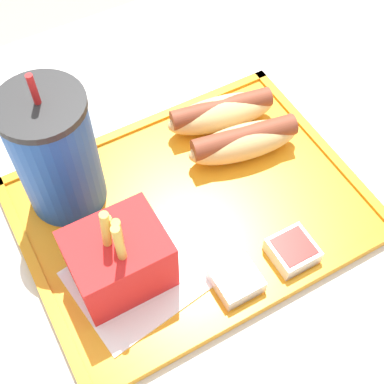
% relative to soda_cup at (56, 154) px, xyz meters
% --- Properties ---
extents(ground_plane, '(8.00, 8.00, 0.00)m').
position_rel_soda_cup_xyz_m(ground_plane, '(0.17, -0.11, -0.80)').
color(ground_plane, gray).
extents(dining_table, '(1.06, 0.83, 0.71)m').
position_rel_soda_cup_xyz_m(dining_table, '(0.17, -0.11, -0.45)').
color(dining_table, beige).
rests_on(dining_table, ground_plane).
extents(food_tray, '(0.39, 0.30, 0.01)m').
position_rel_soda_cup_xyz_m(food_tray, '(0.12, -0.09, -0.08)').
color(food_tray, orange).
rests_on(food_tray, dining_table).
extents(paper_napkin, '(0.15, 0.13, 0.00)m').
position_rel_soda_cup_xyz_m(paper_napkin, '(0.02, -0.14, -0.08)').
color(paper_napkin, white).
rests_on(paper_napkin, food_tray).
extents(soda_cup, '(0.09, 0.09, 0.19)m').
position_rel_soda_cup_xyz_m(soda_cup, '(0.00, 0.00, 0.00)').
color(soda_cup, '#194CA5').
rests_on(soda_cup, food_tray).
extents(hot_dog_far, '(0.15, 0.07, 0.04)m').
position_rel_soda_cup_xyz_m(hot_dog_far, '(0.21, 0.01, -0.06)').
color(hot_dog_far, '#DBB270').
rests_on(hot_dog_far, food_tray).
extents(hot_dog_near, '(0.15, 0.07, 0.05)m').
position_rel_soda_cup_xyz_m(hot_dog_near, '(0.21, -0.05, -0.06)').
color(hot_dog_near, '#DBB270').
rests_on(hot_dog_near, food_tray).
extents(fries_carton, '(0.10, 0.08, 0.13)m').
position_rel_soda_cup_xyz_m(fries_carton, '(0.01, -0.13, -0.04)').
color(fries_carton, red).
rests_on(fries_carton, food_tray).
extents(sauce_cup_mayo, '(0.05, 0.05, 0.02)m').
position_rel_soda_cup_xyz_m(sauce_cup_mayo, '(0.11, -0.19, -0.07)').
color(sauce_cup_mayo, silver).
rests_on(sauce_cup_mayo, food_tray).
extents(sauce_cup_ketchup, '(0.05, 0.05, 0.02)m').
position_rel_soda_cup_xyz_m(sauce_cup_ketchup, '(0.18, -0.20, -0.07)').
color(sauce_cup_ketchup, silver).
rests_on(sauce_cup_ketchup, food_tray).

